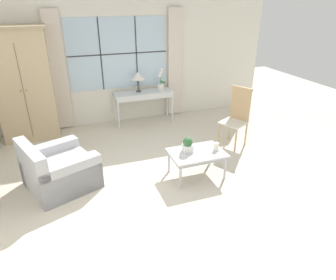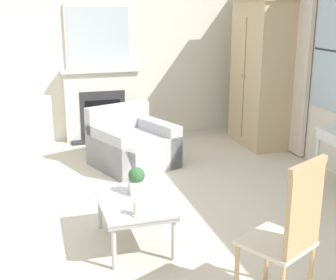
# 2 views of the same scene
# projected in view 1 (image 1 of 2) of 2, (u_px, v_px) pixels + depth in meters

# --- Properties ---
(ground_plane) EXTENTS (14.00, 14.00, 0.00)m
(ground_plane) POSITION_uv_depth(u_px,v_px,m) (164.00, 186.00, 4.69)
(ground_plane) COLOR beige
(wall_back_windowed) EXTENTS (7.20, 0.14, 2.80)m
(wall_back_windowed) POSITION_uv_depth(u_px,v_px,m) (119.00, 61.00, 6.65)
(wall_back_windowed) COLOR silver
(wall_back_windowed) RESTS_ON ground_plane
(armoire) EXTENTS (1.13, 0.61, 2.22)m
(armoire) POSITION_uv_depth(u_px,v_px,m) (24.00, 85.00, 5.87)
(armoire) COLOR tan
(armoire) RESTS_ON ground_plane
(console_table) EXTENTS (1.36, 0.44, 0.73)m
(console_table) POSITION_uv_depth(u_px,v_px,m) (144.00, 95.00, 6.86)
(console_table) COLOR silver
(console_table) RESTS_ON ground_plane
(table_lamp) EXTENTS (0.32, 0.32, 0.45)m
(table_lamp) POSITION_uv_depth(u_px,v_px,m) (138.00, 76.00, 6.67)
(table_lamp) COLOR #4C4742
(table_lamp) RESTS_ON console_table
(potted_orchid) EXTENTS (0.19, 0.15, 0.49)m
(potted_orchid) POSITION_uv_depth(u_px,v_px,m) (161.00, 82.00, 6.92)
(potted_orchid) COLOR white
(potted_orchid) RESTS_ON console_table
(armchair_upholstered) EXTENTS (1.21, 1.22, 0.79)m
(armchair_upholstered) POSITION_uv_depth(u_px,v_px,m) (59.00, 171.00, 4.58)
(armchair_upholstered) COLOR #B2B2B7
(armchair_upholstered) RESTS_ON ground_plane
(side_chair_wooden) EXTENTS (0.59, 0.59, 1.15)m
(side_chair_wooden) POSITION_uv_depth(u_px,v_px,m) (237.00, 114.00, 5.79)
(side_chair_wooden) COLOR beige
(side_chair_wooden) RESTS_ON ground_plane
(coffee_table) EXTENTS (0.87, 0.61, 0.44)m
(coffee_table) POSITION_uv_depth(u_px,v_px,m) (197.00, 155.00, 4.81)
(coffee_table) COLOR #BCBCC1
(coffee_table) RESTS_ON ground_plane
(potted_plant_small) EXTENTS (0.15, 0.15, 0.25)m
(potted_plant_small) POSITION_uv_depth(u_px,v_px,m) (188.00, 145.00, 4.74)
(potted_plant_small) COLOR white
(potted_plant_small) RESTS_ON coffee_table
(pillar_candle) EXTENTS (0.11, 0.11, 0.14)m
(pillar_candle) POSITION_uv_depth(u_px,v_px,m) (216.00, 147.00, 4.83)
(pillar_candle) COLOR silver
(pillar_candle) RESTS_ON coffee_table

